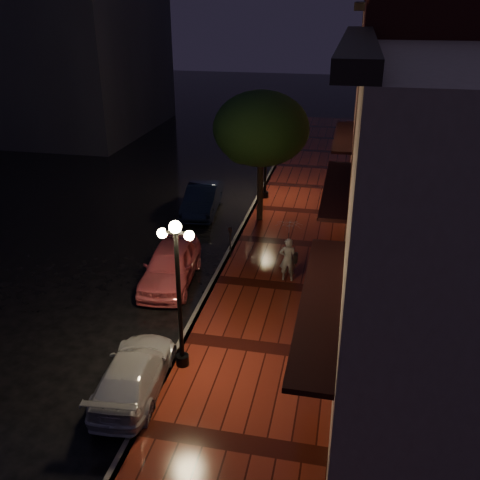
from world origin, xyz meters
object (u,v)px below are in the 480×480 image
Objects in this scene: pink_car at (171,265)px; navy_car at (202,199)px; parking_meter at (230,239)px; streetlamp_near at (178,287)px; street_tree at (261,131)px; silver_car at (134,373)px; woman_with_umbrella at (289,242)px; streetlamp_far at (266,150)px.

pink_car is 1.02× the size of navy_car.
parking_meter is (2.46, -4.74, 0.23)m from navy_car.
streetlamp_near is at bearing -73.04° from pink_car.
pink_car reaches higher than parking_meter.
silver_car is (-1.21, -12.10, -3.69)m from street_tree.
woman_with_umbrella is (4.88, -6.15, 0.99)m from navy_car.
streetlamp_near is 1.03× the size of pink_car.
streetlamp_far is 1.88× the size of woman_with_umbrella.
streetlamp_far is 15.27m from silver_car.
parking_meter is (-0.20, -7.12, -1.69)m from streetlamp_far.
streetlamp_near reaches higher than navy_car.
streetlamp_near is 1.00× the size of streetlamp_far.
street_tree is at bearing -74.75° from woman_with_umbrella.
navy_car is (-2.92, 0.63, -3.57)m from street_tree.
streetlamp_near is at bearing -72.00° from parking_meter.
streetlamp_far is at bearing 90.00° from streetlamp_near.
pink_car is at bearing -89.07° from navy_car.
navy_car is 7.91m from woman_with_umbrella.
parking_meter is at bearing -91.61° from streetlamp_far.
street_tree is 7.55m from pink_car.
silver_car is (1.71, -12.73, -0.12)m from navy_car.
streetlamp_far is 1.13× the size of silver_car.
woman_with_umbrella reaches higher than navy_car.
streetlamp_near is 2.51m from silver_car.
silver_car is at bearing -130.67° from streetlamp_near.
parking_meter is at bearing 91.66° from streetlamp_near.
woman_with_umbrella is (2.22, 5.48, -0.94)m from streetlamp_near.
pink_car is 5.85m from silver_car.
parking_meter is at bearing -67.93° from navy_car.
pink_car reaches higher than silver_car.
streetlamp_near reaches higher than parking_meter.
street_tree is at bearing -100.46° from silver_car.
navy_car is (-0.76, 6.96, -0.04)m from pink_car.
streetlamp_near reaches higher than silver_car.
silver_car is (-0.95, -15.11, -2.04)m from streetlamp_far.
silver_car is at bearing -87.70° from navy_car.
streetlamp_near is 11.12m from street_tree.
streetlamp_near is 0.74× the size of street_tree.
street_tree reaches higher than parking_meter.
streetlamp_far is 8.86m from woman_with_umbrella.
streetlamp_near reaches higher than woman_with_umbrella.
woman_with_umbrella reaches higher than silver_car.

